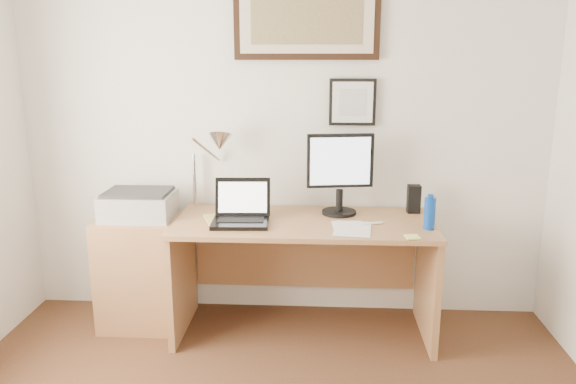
# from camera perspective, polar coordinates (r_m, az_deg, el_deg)

# --- Properties ---
(wall_back) EXTENTS (3.50, 0.02, 2.50)m
(wall_back) POSITION_cam_1_polar(r_m,az_deg,el_deg) (3.74, -0.49, 6.13)
(wall_back) COLOR white
(wall_back) RESTS_ON ground
(side_cabinet) EXTENTS (0.50, 0.40, 0.73)m
(side_cabinet) POSITION_cam_1_polar(r_m,az_deg,el_deg) (3.83, -14.78, -7.88)
(side_cabinet) COLOR #9B6941
(side_cabinet) RESTS_ON floor
(water_bottle) EXTENTS (0.07, 0.07, 0.19)m
(water_bottle) POSITION_cam_1_polar(r_m,az_deg,el_deg) (3.39, 14.19, -2.13)
(water_bottle) COLOR #0C3EA8
(water_bottle) RESTS_ON desk
(bottle_cap) EXTENTS (0.03, 0.03, 0.02)m
(bottle_cap) POSITION_cam_1_polar(r_m,az_deg,el_deg) (3.36, 14.30, -0.41)
(bottle_cap) COLOR #0C3EA8
(bottle_cap) RESTS_ON water_bottle
(speaker) EXTENTS (0.08, 0.07, 0.18)m
(speaker) POSITION_cam_1_polar(r_m,az_deg,el_deg) (3.72, 12.66, -0.69)
(speaker) COLOR black
(speaker) RESTS_ON desk
(paper_sheet_a) EXTENTS (0.20, 0.28, 0.00)m
(paper_sheet_a) POSITION_cam_1_polar(r_m,az_deg,el_deg) (3.36, 6.16, -3.60)
(paper_sheet_a) COLOR white
(paper_sheet_a) RESTS_ON desk
(paper_sheet_b) EXTENTS (0.25, 0.33, 0.00)m
(paper_sheet_b) POSITION_cam_1_polar(r_m,az_deg,el_deg) (3.33, 6.58, -3.72)
(paper_sheet_b) COLOR white
(paper_sheet_b) RESTS_ON desk
(sticky_pad) EXTENTS (0.09, 0.09, 0.01)m
(sticky_pad) POSITION_cam_1_polar(r_m,az_deg,el_deg) (3.23, 12.52, -4.48)
(sticky_pad) COLOR #FAFF78
(sticky_pad) RESTS_ON desk
(marker_pen) EXTENTS (0.14, 0.06, 0.02)m
(marker_pen) POSITION_cam_1_polar(r_m,az_deg,el_deg) (3.43, 8.56, -3.19)
(marker_pen) COLOR white
(marker_pen) RESTS_ON desk
(book) EXTENTS (0.25, 0.29, 0.02)m
(book) POSITION_cam_1_polar(r_m,az_deg,el_deg) (3.47, -8.31, -2.95)
(book) COLOR tan
(book) RESTS_ON desk
(desk) EXTENTS (1.60, 0.70, 0.75)m
(desk) POSITION_cam_1_polar(r_m,az_deg,el_deg) (3.63, 1.62, -6.10)
(desk) COLOR #9B6941
(desk) RESTS_ON floor
(laptop) EXTENTS (0.35, 0.31, 0.26)m
(laptop) POSITION_cam_1_polar(r_m,az_deg,el_deg) (3.43, -4.78, -2.19)
(laptop) COLOR black
(laptop) RESTS_ON desk
(lcd_monitor) EXTENTS (0.42, 0.22, 0.52)m
(lcd_monitor) POSITION_cam_1_polar(r_m,az_deg,el_deg) (3.56, 5.31, 2.24)
(lcd_monitor) COLOR black
(lcd_monitor) RESTS_ON desk
(printer) EXTENTS (0.44, 0.34, 0.18)m
(printer) POSITION_cam_1_polar(r_m,az_deg,el_deg) (3.71, -14.93, -1.23)
(printer) COLOR #A0A0A3
(printer) RESTS_ON side_cabinet
(desk_lamp) EXTENTS (0.29, 0.27, 0.53)m
(desk_lamp) POSITION_cam_1_polar(r_m,az_deg,el_deg) (3.61, -7.19, 4.73)
(desk_lamp) COLOR silver
(desk_lamp) RESTS_ON desk
(picture_large) EXTENTS (0.92, 0.04, 0.47)m
(picture_large) POSITION_cam_1_polar(r_m,az_deg,el_deg) (3.67, 1.90, 16.93)
(picture_large) COLOR black
(picture_large) RESTS_ON wall_back
(picture_small) EXTENTS (0.30, 0.03, 0.30)m
(picture_small) POSITION_cam_1_polar(r_m,az_deg,el_deg) (3.69, 6.57, 9.06)
(picture_small) COLOR black
(picture_small) RESTS_ON wall_back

